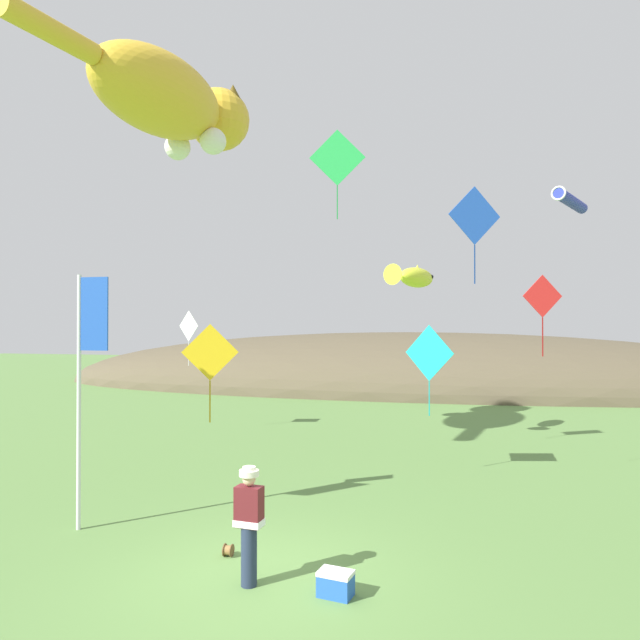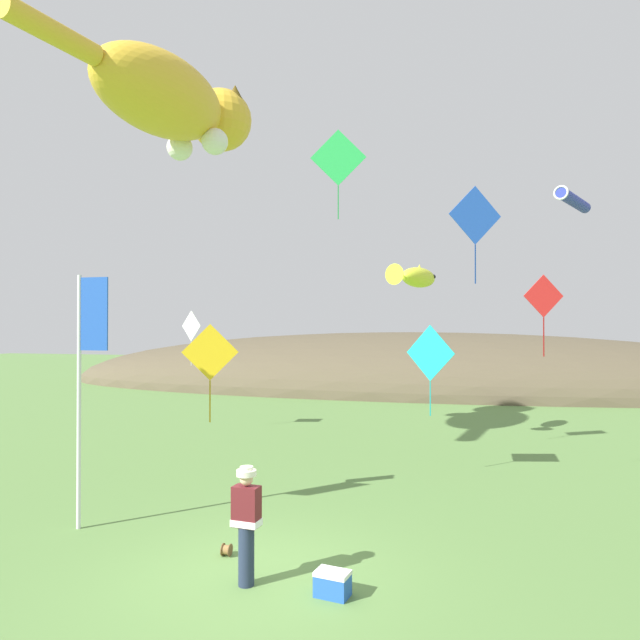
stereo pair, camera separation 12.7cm
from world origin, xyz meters
TOP-DOWN VIEW (x-y plane):
  - ground_plane at (0.00, 0.00)m, footprint 120.00×120.00m
  - distant_hill_ridge at (0.00, 28.62)m, footprint 48.34×15.88m
  - festival_attendant at (-0.06, -0.27)m, footprint 0.44×0.30m
  - kite_spool at (-0.79, 0.67)m, footprint 0.14×0.21m
  - picnic_cooler at (1.27, -0.29)m, footprint 0.54×0.41m
  - festival_banner_pole at (-3.93, 1.18)m, footprint 0.66×0.08m
  - kite_giant_cat at (-5.42, 7.38)m, footprint 3.48×8.93m
  - kite_fish_windsock at (1.52, 10.74)m, footprint 1.67×2.58m
  - kite_tube_streamer at (6.46, 11.01)m, footprint 1.52×2.72m
  - kite_diamond_green at (-0.13, 6.51)m, footprint 1.48×0.28m
  - kite_diamond_white at (-6.61, 10.82)m, footprint 1.00×0.53m
  - kite_diamond_teal at (2.26, 6.68)m, footprint 1.27×0.74m
  - kite_diamond_blue at (3.37, 5.26)m, footprint 1.18×0.70m
  - kite_diamond_gold at (-2.20, 3.02)m, footprint 1.15×0.43m
  - kite_diamond_red at (4.89, 5.66)m, footprint 0.91×0.41m

SIDE VIEW (x-z plane):
  - ground_plane at x=0.00m, z-range 0.00..0.00m
  - distant_hill_ridge at x=0.00m, z-range -3.50..3.50m
  - kite_spool at x=-0.79m, z-range 0.00..0.21m
  - picnic_cooler at x=1.27m, z-range 0.00..0.36m
  - festival_attendant at x=-0.06m, z-range 0.07..1.84m
  - kite_diamond_teal at x=2.26m, z-range 2.00..4.35m
  - festival_banner_pole at x=-3.93m, z-range 0.75..5.62m
  - kite_diamond_gold at x=-2.20m, z-range 2.24..4.36m
  - kite_diamond_white at x=-6.61m, z-range 2.86..4.88m
  - kite_diamond_red at x=4.89m, z-range 3.61..5.50m
  - kite_fish_windsock at x=1.52m, z-range 5.14..5.91m
  - kite_diamond_blue at x=3.37m, z-range 5.30..7.55m
  - kite_tube_streamer at x=6.46m, z-range 7.63..8.07m
  - kite_diamond_green at x=-0.13m, z-range 7.18..9.58m
  - kite_giant_cat at x=-5.42m, z-range 9.33..12.07m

